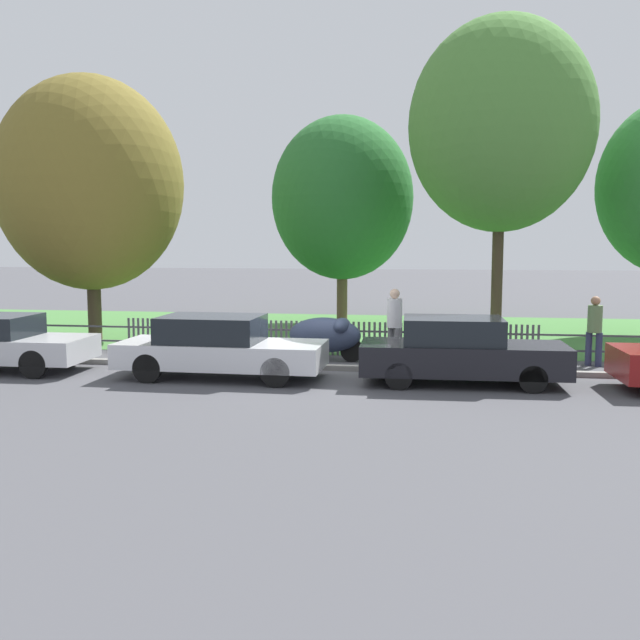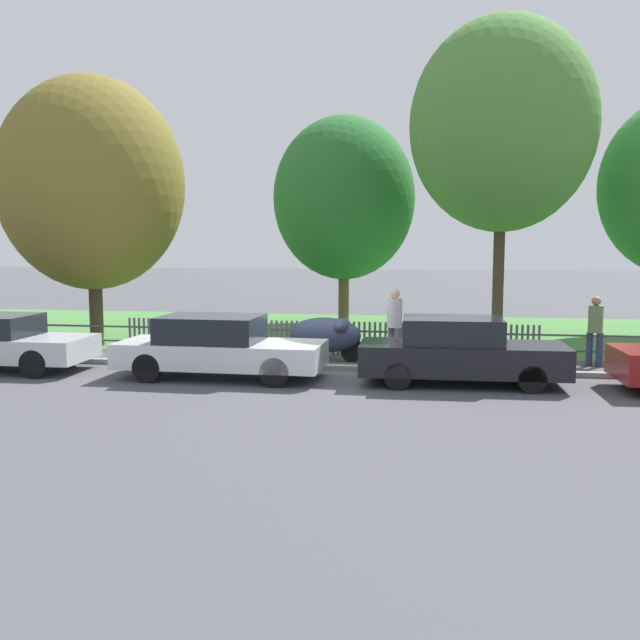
{
  "view_description": "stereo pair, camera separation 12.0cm",
  "coord_description": "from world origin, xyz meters",
  "px_view_note": "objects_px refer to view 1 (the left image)",
  "views": [
    {
      "loc": [
        2.66,
        -16.23,
        3.02
      ],
      "look_at": [
        0.09,
        0.8,
        1.1
      ],
      "focal_mm": 40.0,
      "sensor_mm": 36.0,
      "label": 1
    },
    {
      "loc": [
        2.78,
        -16.21,
        3.02
      ],
      "look_at": [
        0.09,
        0.8,
        1.1
      ],
      "focal_mm": 40.0,
      "sensor_mm": 36.0,
      "label": 2
    }
  ],
  "objects_px": {
    "parked_car_navy_estate": "(219,347)",
    "tree_mid_park": "(501,126)",
    "covered_motorcycle": "(327,335)",
    "pedestrian_by_lamp": "(394,321)",
    "parked_car_red_compact": "(460,351)",
    "tree_nearest_kerb": "(90,184)",
    "tree_behind_motorcycle": "(342,198)",
    "pedestrian_near_fence": "(595,327)"
  },
  "relations": [
    {
      "from": "parked_car_red_compact",
      "to": "pedestrian_by_lamp",
      "type": "xyz_separation_m",
      "value": [
        -1.49,
        2.39,
        0.34
      ]
    },
    {
      "from": "tree_mid_park",
      "to": "pedestrian_by_lamp",
      "type": "height_order",
      "value": "tree_mid_park"
    },
    {
      "from": "tree_nearest_kerb",
      "to": "tree_mid_park",
      "type": "xyz_separation_m",
      "value": [
        12.12,
        1.3,
        1.63
      ]
    },
    {
      "from": "covered_motorcycle",
      "to": "pedestrian_near_fence",
      "type": "relative_size",
      "value": 1.16
    },
    {
      "from": "parked_car_navy_estate",
      "to": "tree_mid_park",
      "type": "bearing_deg",
      "value": 46.7
    },
    {
      "from": "parked_car_navy_estate",
      "to": "pedestrian_by_lamp",
      "type": "distance_m",
      "value": 4.5
    },
    {
      "from": "tree_nearest_kerb",
      "to": "tree_behind_motorcycle",
      "type": "height_order",
      "value": "tree_nearest_kerb"
    },
    {
      "from": "tree_nearest_kerb",
      "to": "pedestrian_near_fence",
      "type": "xyz_separation_m",
      "value": [
        14.08,
        -2.61,
        -3.76
      ]
    },
    {
      "from": "covered_motorcycle",
      "to": "tree_mid_park",
      "type": "bearing_deg",
      "value": 46.16
    },
    {
      "from": "covered_motorcycle",
      "to": "pedestrian_by_lamp",
      "type": "xyz_separation_m",
      "value": [
        1.69,
        -0.06,
        0.37
      ]
    },
    {
      "from": "parked_car_navy_estate",
      "to": "parked_car_red_compact",
      "type": "xyz_separation_m",
      "value": [
        5.23,
        0.09,
        0.0
      ]
    },
    {
      "from": "parked_car_navy_estate",
      "to": "tree_behind_motorcycle",
      "type": "xyz_separation_m",
      "value": [
        1.48,
        10.47,
        3.82
      ]
    },
    {
      "from": "parked_car_navy_estate",
      "to": "tree_mid_park",
      "type": "height_order",
      "value": "tree_mid_park"
    },
    {
      "from": "parked_car_red_compact",
      "to": "pedestrian_near_fence",
      "type": "height_order",
      "value": "pedestrian_near_fence"
    },
    {
      "from": "covered_motorcycle",
      "to": "pedestrian_by_lamp",
      "type": "relative_size",
      "value": 1.07
    },
    {
      "from": "tree_behind_motorcycle",
      "to": "pedestrian_near_fence",
      "type": "distance_m",
      "value": 11.0
    },
    {
      "from": "parked_car_navy_estate",
      "to": "pedestrian_near_fence",
      "type": "relative_size",
      "value": 2.68
    },
    {
      "from": "parked_car_navy_estate",
      "to": "tree_behind_motorcycle",
      "type": "height_order",
      "value": "tree_behind_motorcycle"
    },
    {
      "from": "tree_mid_park",
      "to": "pedestrian_by_lamp",
      "type": "bearing_deg",
      "value": -123.78
    },
    {
      "from": "parked_car_red_compact",
      "to": "parked_car_navy_estate",
      "type": "bearing_deg",
      "value": 179.62
    },
    {
      "from": "parked_car_navy_estate",
      "to": "tree_mid_park",
      "type": "xyz_separation_m",
      "value": [
        6.57,
        6.72,
        5.65
      ]
    },
    {
      "from": "parked_car_red_compact",
      "to": "tree_nearest_kerb",
      "type": "distance_m",
      "value": 12.68
    },
    {
      "from": "parked_car_red_compact",
      "to": "tree_behind_motorcycle",
      "type": "distance_m",
      "value": 11.68
    },
    {
      "from": "parked_car_navy_estate",
      "to": "tree_nearest_kerb",
      "type": "bearing_deg",
      "value": 136.72
    },
    {
      "from": "parked_car_navy_estate",
      "to": "covered_motorcycle",
      "type": "height_order",
      "value": "parked_car_navy_estate"
    },
    {
      "from": "tree_nearest_kerb",
      "to": "tree_behind_motorcycle",
      "type": "xyz_separation_m",
      "value": [
        7.03,
        5.05,
        -0.2
      ]
    },
    {
      "from": "tree_nearest_kerb",
      "to": "pedestrian_by_lamp",
      "type": "bearing_deg",
      "value": -17.54
    },
    {
      "from": "parked_car_red_compact",
      "to": "tree_nearest_kerb",
      "type": "height_order",
      "value": "tree_nearest_kerb"
    },
    {
      "from": "parked_car_navy_estate",
      "to": "covered_motorcycle",
      "type": "xyz_separation_m",
      "value": [
        2.05,
        2.55,
        -0.03
      ]
    },
    {
      "from": "tree_behind_motorcycle",
      "to": "tree_mid_park",
      "type": "relative_size",
      "value": 0.78
    },
    {
      "from": "parked_car_red_compact",
      "to": "pedestrian_near_fence",
      "type": "bearing_deg",
      "value": 38.06
    },
    {
      "from": "covered_motorcycle",
      "to": "tree_nearest_kerb",
      "type": "bearing_deg",
      "value": 162.79
    },
    {
      "from": "tree_nearest_kerb",
      "to": "tree_mid_park",
      "type": "distance_m",
      "value": 12.3
    },
    {
      "from": "tree_behind_motorcycle",
      "to": "pedestrian_by_lamp",
      "type": "distance_m",
      "value": 9.0
    },
    {
      "from": "covered_motorcycle",
      "to": "parked_car_red_compact",
      "type": "bearing_deg",
      "value": -34.13
    },
    {
      "from": "parked_car_navy_estate",
      "to": "covered_motorcycle",
      "type": "distance_m",
      "value": 3.27
    },
    {
      "from": "pedestrian_by_lamp",
      "to": "tree_mid_park",
      "type": "bearing_deg",
      "value": 105.2
    },
    {
      "from": "tree_mid_park",
      "to": "pedestrian_near_fence",
      "type": "relative_size",
      "value": 5.57
    },
    {
      "from": "parked_car_red_compact",
      "to": "tree_mid_park",
      "type": "distance_m",
      "value": 8.81
    },
    {
      "from": "covered_motorcycle",
      "to": "pedestrian_by_lamp",
      "type": "distance_m",
      "value": 1.74
    },
    {
      "from": "pedestrian_by_lamp",
      "to": "pedestrian_near_fence",
      "type": "bearing_deg",
      "value": 52.83
    },
    {
      "from": "covered_motorcycle",
      "to": "tree_nearest_kerb",
      "type": "distance_m",
      "value": 9.07
    }
  ]
}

